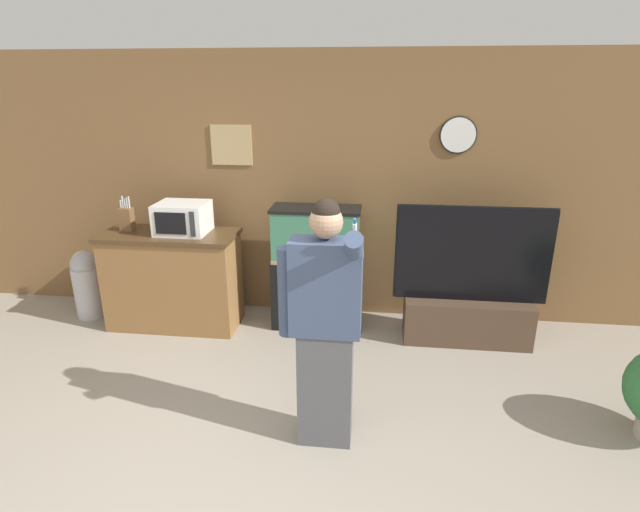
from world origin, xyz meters
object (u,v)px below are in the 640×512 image
object	(u,v)px
counter_island	(173,279)
microwave	(183,218)
knife_block	(127,218)
tv_on_stand	(468,303)
person_standing	(324,324)
trash_bin	(88,283)
aquarium_on_stand	(316,268)

from	to	relation	value
counter_island	microwave	bearing A→B (deg)	12.71
knife_block	tv_on_stand	xyz separation A→B (m)	(3.24, -0.02, -0.70)
tv_on_stand	person_standing	bearing A→B (deg)	-127.11
knife_block	trash_bin	bearing A→B (deg)	176.38
aquarium_on_stand	tv_on_stand	world-z (taller)	tv_on_stand
person_standing	trash_bin	size ratio (longest dim) A/B	2.36
counter_island	knife_block	bearing A→B (deg)	175.20
microwave	knife_block	world-z (taller)	knife_block
counter_island	microwave	world-z (taller)	microwave
tv_on_stand	trash_bin	xyz separation A→B (m)	(-3.77, 0.06, -0.01)
counter_island	person_standing	bearing A→B (deg)	-42.72
trash_bin	counter_island	bearing A→B (deg)	-4.14
knife_block	person_standing	size ratio (longest dim) A/B	0.20
knife_block	tv_on_stand	bearing A→B (deg)	-0.44
knife_block	microwave	bearing A→B (deg)	-0.39
microwave	trash_bin	size ratio (longest dim) A/B	0.66
counter_island	trash_bin	world-z (taller)	counter_island
aquarium_on_stand	trash_bin	world-z (taller)	aquarium_on_stand
aquarium_on_stand	microwave	bearing A→B (deg)	-174.62
microwave	tv_on_stand	size ratio (longest dim) A/B	0.34
knife_block	tv_on_stand	world-z (taller)	tv_on_stand
aquarium_on_stand	person_standing	bearing A→B (deg)	-81.01
person_standing	aquarium_on_stand	bearing A→B (deg)	98.99
person_standing	tv_on_stand	bearing A→B (deg)	52.89
knife_block	person_standing	world-z (taller)	person_standing
counter_island	knife_block	world-z (taller)	knife_block
tv_on_stand	knife_block	bearing A→B (deg)	179.56
counter_island	knife_block	xyz separation A→B (m)	(-0.42, 0.04, 0.60)
knife_block	person_standing	xyz separation A→B (m)	(2.08, -1.56, -0.20)
tv_on_stand	person_standing	xyz separation A→B (m)	(-1.16, -1.54, 0.50)
aquarium_on_stand	person_standing	world-z (taller)	person_standing
knife_block	trash_bin	world-z (taller)	knife_block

